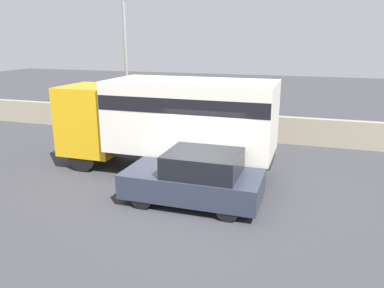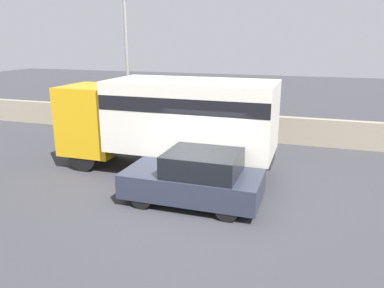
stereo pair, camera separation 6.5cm
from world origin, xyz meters
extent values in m
plane|color=#38383D|center=(0.00, 0.00, 0.00)|extent=(80.00, 80.00, 0.00)
cube|color=gray|center=(0.00, 7.51, 0.60)|extent=(60.00, 0.35, 1.19)
cylinder|color=gray|center=(-5.16, 6.32, 3.14)|extent=(0.14, 0.14, 6.27)
cube|color=gold|center=(-4.53, 2.41, 1.70)|extent=(2.02, 2.11, 2.43)
cube|color=black|center=(-5.52, 2.41, 2.18)|extent=(0.06, 1.79, 1.07)
cube|color=#2D2D33|center=(-0.78, 2.41, 0.77)|extent=(5.48, 1.40, 0.25)
cube|color=silver|center=(-0.78, 2.41, 2.06)|extent=(5.48, 2.55, 2.32)
cube|color=black|center=(-0.78, 2.41, 2.57)|extent=(5.46, 2.57, 0.46)
cylinder|color=black|center=(-4.53, 1.53, 0.54)|extent=(1.08, 0.28, 1.08)
cylinder|color=black|center=(-4.53, 3.30, 0.54)|extent=(1.08, 0.28, 1.08)
cylinder|color=black|center=(0.73, 1.53, 0.54)|extent=(1.08, 0.28, 1.08)
cylinder|color=black|center=(0.73, 3.30, 0.54)|extent=(1.08, 0.28, 1.08)
cylinder|color=black|center=(-0.37, 1.53, 0.54)|extent=(1.08, 0.28, 1.08)
cylinder|color=black|center=(-0.37, 3.30, 0.54)|extent=(1.08, 0.28, 1.08)
cube|color=#282D3D|center=(-0.02, 0.17, 0.57)|extent=(3.88, 1.83, 0.69)
cube|color=black|center=(0.29, 0.17, 1.22)|extent=(2.02, 1.68, 0.62)
cylinder|color=black|center=(-1.23, -0.63, 0.30)|extent=(0.61, 0.20, 0.61)
cylinder|color=black|center=(-1.23, 0.96, 0.30)|extent=(0.61, 0.20, 0.61)
cylinder|color=black|center=(1.18, -0.63, 0.30)|extent=(0.61, 0.20, 0.61)
cylinder|color=black|center=(1.18, 0.96, 0.30)|extent=(0.61, 0.20, 0.61)
camera|label=1|loc=(3.00, -9.23, 4.53)|focal=35.00mm
camera|label=2|loc=(3.06, -9.21, 4.53)|focal=35.00mm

